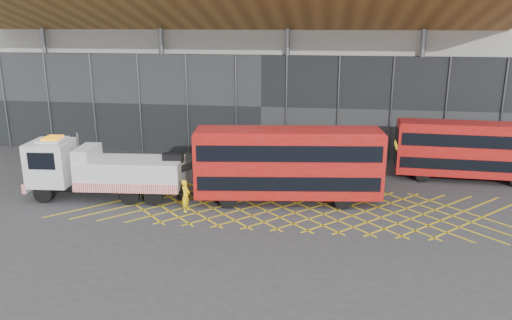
% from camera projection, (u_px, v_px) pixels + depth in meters
% --- Properties ---
extents(ground_plane, '(120.00, 120.00, 0.00)m').
position_uv_depth(ground_plane, '(203.00, 203.00, 30.05)').
color(ground_plane, '#2D2C2F').
extents(road_markings, '(27.96, 7.16, 0.01)m').
position_uv_depth(road_markings, '(296.00, 208.00, 29.29)').
color(road_markings, gold).
rests_on(road_markings, ground_plane).
extents(construction_building, '(55.00, 23.97, 18.00)m').
position_uv_depth(construction_building, '(271.00, 39.00, 44.87)').
color(construction_building, gray).
rests_on(construction_building, ground_plane).
extents(recovery_truck, '(11.19, 3.32, 3.88)m').
position_uv_depth(recovery_truck, '(101.00, 170.00, 30.51)').
color(recovery_truck, black).
rests_on(recovery_truck, ground_plane).
extents(bus_towed, '(11.25, 3.87, 4.49)m').
position_uv_depth(bus_towed, '(288.00, 162.00, 29.59)').
color(bus_towed, '#9E0F0C').
rests_on(bus_towed, ground_plane).
extents(bus_second, '(9.94, 2.74, 4.00)m').
position_uv_depth(bus_second, '(471.00, 149.00, 33.72)').
color(bus_second, '#9E0F0C').
rests_on(bus_second, ground_plane).
extents(worker, '(0.50, 0.72, 1.86)m').
position_uv_depth(worker, '(186.00, 196.00, 28.58)').
color(worker, yellow).
rests_on(worker, ground_plane).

